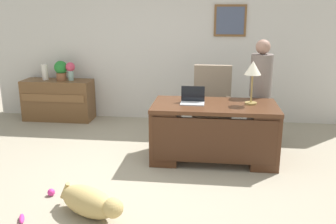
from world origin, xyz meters
name	(u,v)px	position (x,y,z in m)	size (l,w,h in m)	color
ground_plane	(154,175)	(0.00, 0.00, 0.00)	(12.00, 12.00, 0.00)	#9E937F
back_wall	(176,47)	(0.01, 2.60, 1.35)	(7.00, 0.16, 2.70)	silver
desk	(214,130)	(0.73, 0.60, 0.43)	(1.68, 0.87, 0.79)	#4C2B19
credenza	(59,100)	(-2.18, 2.25, 0.38)	(1.28, 0.50, 0.76)	brown
armchair	(212,107)	(0.70, 1.55, 0.51)	(0.60, 0.59, 1.16)	gray
person_standing	(260,93)	(1.40, 1.28, 0.83)	(0.32, 0.32, 1.61)	#262323
dog_lying	(91,202)	(-0.49, -1.03, 0.15)	(0.79, 0.59, 0.30)	tan
laptop	(193,99)	(0.43, 0.65, 0.85)	(0.32, 0.22, 0.22)	#B2B5BA
desk_lamp	(253,71)	(1.22, 0.70, 1.24)	(0.22, 0.22, 0.58)	#9E8447
vase_with_flowers	(70,69)	(-1.90, 2.25, 0.96)	(0.17, 0.17, 0.34)	#8AAEA6
vase_empty	(45,72)	(-2.40, 2.25, 0.90)	(0.11, 0.11, 0.29)	silver
potted_plant	(61,70)	(-2.08, 2.25, 0.95)	(0.24, 0.24, 0.36)	brown
dog_toy_ball	(51,192)	(-1.07, -0.67, 0.04)	(0.08, 0.08, 0.08)	#D8338C
dog_toy_bone	(22,219)	(-1.14, -1.20, 0.03)	(0.18, 0.05, 0.05)	#D8338C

